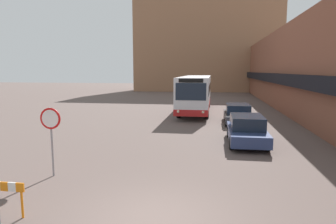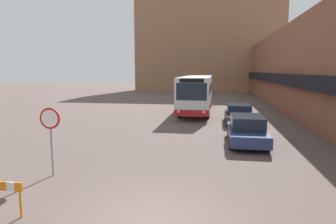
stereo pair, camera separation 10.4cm
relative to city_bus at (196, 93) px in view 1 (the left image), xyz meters
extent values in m
plane|color=brown|center=(0.17, -20.40, -1.77)|extent=(160.00, 160.00, 0.00)
cube|color=brown|center=(10.17, 3.60, 2.13)|extent=(5.00, 60.00, 7.80)
cube|color=black|center=(7.42, 3.60, 1.28)|extent=(0.50, 60.00, 0.90)
cube|color=#996B4C|center=(0.17, 29.45, 6.62)|extent=(26.00, 8.00, 16.79)
cube|color=silver|center=(0.00, 0.01, 0.09)|extent=(2.51, 12.04, 2.78)
cube|color=red|center=(0.00, 0.01, -1.06)|extent=(2.53, 12.06, 0.49)
cube|color=#192333|center=(0.00, 0.01, 0.47)|extent=(2.53, 11.07, 0.76)
cube|color=#192333|center=(0.00, -6.02, 0.50)|extent=(2.21, 0.03, 1.25)
cube|color=black|center=(0.00, -6.02, 1.29)|extent=(1.75, 0.03, 0.28)
sphere|color=#F2EAC6|center=(-0.90, -6.03, -0.95)|extent=(0.20, 0.20, 0.20)
sphere|color=#F2EAC6|center=(0.90, -6.03, -0.95)|extent=(0.20, 0.20, 0.20)
cylinder|color=black|center=(-1.13, -3.73, -1.22)|extent=(0.28, 1.10, 1.10)
cylinder|color=black|center=(1.13, -3.73, -1.22)|extent=(0.28, 1.10, 1.10)
cylinder|color=black|center=(-1.13, 3.74, -1.22)|extent=(0.28, 1.10, 1.10)
cylinder|color=black|center=(1.13, 3.74, -1.22)|extent=(0.28, 1.10, 1.10)
cube|color=navy|center=(3.37, -11.76, -1.25)|extent=(1.84, 4.36, 0.56)
cube|color=#192333|center=(3.37, -11.65, -0.64)|extent=(1.62, 2.40, 0.66)
cylinder|color=black|center=(4.22, -13.11, -1.47)|extent=(0.20, 0.61, 0.61)
cylinder|color=black|center=(2.53, -13.11, -1.47)|extent=(0.20, 0.61, 0.61)
cylinder|color=black|center=(4.22, -10.40, -1.47)|extent=(0.20, 0.61, 0.61)
cylinder|color=black|center=(2.53, -10.40, -1.47)|extent=(0.20, 0.61, 0.61)
cube|color=#38383D|center=(3.37, -5.68, -1.26)|extent=(1.84, 4.27, 0.50)
cube|color=#192333|center=(3.37, -5.57, -0.70)|extent=(1.62, 2.35, 0.62)
cylinder|color=black|center=(4.22, -7.00, -1.45)|extent=(0.20, 0.64, 0.64)
cylinder|color=black|center=(2.53, -7.00, -1.45)|extent=(0.20, 0.64, 0.64)
cylinder|color=black|center=(4.22, -4.35, -1.45)|extent=(0.20, 0.64, 0.64)
cylinder|color=black|center=(2.53, -4.35, -1.45)|extent=(0.20, 0.64, 0.64)
cylinder|color=gray|center=(-4.04, -17.79, -0.53)|extent=(0.07, 0.07, 2.48)
cylinder|color=red|center=(-4.04, -17.81, 0.33)|extent=(0.76, 0.03, 0.76)
cylinder|color=white|center=(-4.04, -17.82, 0.33)|extent=(0.62, 0.01, 0.62)
cylinder|color=orange|center=(-3.18, -20.81, -1.42)|extent=(0.06, 0.06, 0.70)
cube|color=orange|center=(-3.65, -20.81, -0.95)|extent=(0.22, 0.04, 0.24)
cube|color=white|center=(-3.43, -20.81, -0.95)|extent=(0.22, 0.04, 0.24)
cube|color=orange|center=(-3.21, -20.81, -0.95)|extent=(0.22, 0.04, 0.24)
camera|label=1|loc=(1.63, -27.45, 2.01)|focal=32.00mm
camera|label=2|loc=(1.74, -27.44, 2.01)|focal=32.00mm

